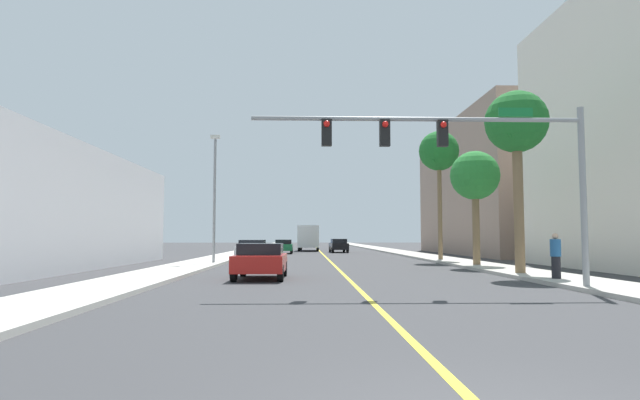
{
  "coord_description": "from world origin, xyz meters",
  "views": [
    {
      "loc": [
        -1.74,
        -4.45,
        1.7
      ],
      "look_at": [
        -1.04,
        19.2,
        3.37
      ],
      "focal_mm": 28.93,
      "sensor_mm": 36.0,
      "label": 1
    }
  ],
  "objects_px": {
    "palm_near": "(516,126)",
    "car_black": "(339,245)",
    "car_green": "(284,246)",
    "car_silver": "(252,250)",
    "car_red": "(261,260)",
    "delivery_truck": "(309,237)",
    "street_lamp": "(215,191)",
    "pedestrian": "(556,256)",
    "traffic_signal_mast": "(465,149)",
    "palm_mid": "(475,177)",
    "palm_far": "(439,153)"
  },
  "relations": [
    {
      "from": "traffic_signal_mast",
      "to": "car_black",
      "type": "relative_size",
      "value": 2.35
    },
    {
      "from": "palm_mid",
      "to": "car_silver",
      "type": "height_order",
      "value": "palm_mid"
    },
    {
      "from": "street_lamp",
      "to": "delivery_truck",
      "type": "height_order",
      "value": "street_lamp"
    },
    {
      "from": "car_black",
      "to": "car_green",
      "type": "height_order",
      "value": "car_black"
    },
    {
      "from": "street_lamp",
      "to": "car_silver",
      "type": "xyz_separation_m",
      "value": [
        1.72,
        5.55,
        -3.64
      ]
    },
    {
      "from": "traffic_signal_mast",
      "to": "car_green",
      "type": "bearing_deg",
      "value": 101.38
    },
    {
      "from": "car_silver",
      "to": "pedestrian",
      "type": "xyz_separation_m",
      "value": [
        12.96,
        -17.67,
        0.22
      ]
    },
    {
      "from": "car_black",
      "to": "palm_near",
      "type": "bearing_deg",
      "value": -82.24
    },
    {
      "from": "car_red",
      "to": "pedestrian",
      "type": "relative_size",
      "value": 2.29
    },
    {
      "from": "car_black",
      "to": "car_green",
      "type": "distance_m",
      "value": 6.49
    },
    {
      "from": "car_green",
      "to": "delivery_truck",
      "type": "distance_m",
      "value": 9.63
    },
    {
      "from": "palm_near",
      "to": "street_lamp",
      "type": "bearing_deg",
      "value": 148.13
    },
    {
      "from": "delivery_truck",
      "to": "car_silver",
      "type": "bearing_deg",
      "value": -98.03
    },
    {
      "from": "palm_near",
      "to": "car_silver",
      "type": "xyz_separation_m",
      "value": [
        -12.9,
        14.64,
        -5.74
      ]
    },
    {
      "from": "palm_far",
      "to": "traffic_signal_mast",
      "type": "bearing_deg",
      "value": -102.37
    },
    {
      "from": "palm_mid",
      "to": "pedestrian",
      "type": "relative_size",
      "value": 3.79
    },
    {
      "from": "traffic_signal_mast",
      "to": "pedestrian",
      "type": "bearing_deg",
      "value": 34.34
    },
    {
      "from": "palm_near",
      "to": "car_black",
      "type": "height_order",
      "value": "palm_near"
    },
    {
      "from": "car_black",
      "to": "street_lamp",
      "type": "bearing_deg",
      "value": -112.7
    },
    {
      "from": "palm_far",
      "to": "pedestrian",
      "type": "bearing_deg",
      "value": -89.76
    },
    {
      "from": "palm_near",
      "to": "car_green",
      "type": "relative_size",
      "value": 1.75
    },
    {
      "from": "palm_mid",
      "to": "car_black",
      "type": "distance_m",
      "value": 27.36
    },
    {
      "from": "traffic_signal_mast",
      "to": "car_black",
      "type": "xyz_separation_m",
      "value": [
        -1.48,
        38.73,
        -3.68
      ]
    },
    {
      "from": "street_lamp",
      "to": "palm_mid",
      "type": "xyz_separation_m",
      "value": [
        14.92,
        -2.63,
        0.6
      ]
    },
    {
      "from": "street_lamp",
      "to": "delivery_truck",
      "type": "bearing_deg",
      "value": 78.83
    },
    {
      "from": "car_red",
      "to": "car_green",
      "type": "relative_size",
      "value": 0.85
    },
    {
      "from": "car_red",
      "to": "delivery_truck",
      "type": "xyz_separation_m",
      "value": [
        2.25,
        39.95,
        0.84
      ]
    },
    {
      "from": "palm_far",
      "to": "delivery_truck",
      "type": "xyz_separation_m",
      "value": [
        -8.72,
        26.05,
        -5.85
      ]
    },
    {
      "from": "car_green",
      "to": "pedestrian",
      "type": "height_order",
      "value": "pedestrian"
    },
    {
      "from": "street_lamp",
      "to": "car_green",
      "type": "bearing_deg",
      "value": 80.86
    },
    {
      "from": "car_red",
      "to": "delivery_truck",
      "type": "distance_m",
      "value": 40.02
    },
    {
      "from": "car_silver",
      "to": "delivery_truck",
      "type": "xyz_separation_m",
      "value": [
        4.18,
        24.32,
        0.82
      ]
    },
    {
      "from": "palm_mid",
      "to": "car_green",
      "type": "xyz_separation_m",
      "value": [
        -11.6,
        23.27,
        -4.28
      ]
    },
    {
      "from": "street_lamp",
      "to": "car_black",
      "type": "distance_m",
      "value": 25.66
    },
    {
      "from": "traffic_signal_mast",
      "to": "palm_far",
      "type": "distance_m",
      "value": 19.48
    },
    {
      "from": "palm_far",
      "to": "car_silver",
      "type": "relative_size",
      "value": 2.0
    },
    {
      "from": "car_red",
      "to": "car_silver",
      "type": "height_order",
      "value": "car_silver"
    },
    {
      "from": "palm_near",
      "to": "car_black",
      "type": "relative_size",
      "value": 1.75
    },
    {
      "from": "palm_near",
      "to": "palm_mid",
      "type": "bearing_deg",
      "value": 87.34
    },
    {
      "from": "palm_mid",
      "to": "car_red",
      "type": "bearing_deg",
      "value": -146.56
    },
    {
      "from": "delivery_truck",
      "to": "pedestrian",
      "type": "relative_size",
      "value": 4.53
    },
    {
      "from": "traffic_signal_mast",
      "to": "palm_near",
      "type": "xyz_separation_m",
      "value": [
        4.13,
        5.89,
        2.06
      ]
    },
    {
      "from": "traffic_signal_mast",
      "to": "car_red",
      "type": "relative_size",
      "value": 2.77
    },
    {
      "from": "traffic_signal_mast",
      "to": "street_lamp",
      "type": "distance_m",
      "value": 18.29
    },
    {
      "from": "car_red",
      "to": "palm_near",
      "type": "bearing_deg",
      "value": 5.84
    },
    {
      "from": "palm_mid",
      "to": "pedestrian",
      "type": "distance_m",
      "value": 10.3
    },
    {
      "from": "car_black",
      "to": "pedestrian",
      "type": "xyz_separation_m",
      "value": [
        5.67,
        -35.86,
        0.22
      ]
    },
    {
      "from": "car_green",
      "to": "car_silver",
      "type": "distance_m",
      "value": 15.17
    },
    {
      "from": "palm_near",
      "to": "car_red",
      "type": "height_order",
      "value": "palm_near"
    },
    {
      "from": "car_red",
      "to": "pedestrian",
      "type": "distance_m",
      "value": 11.22
    }
  ]
}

